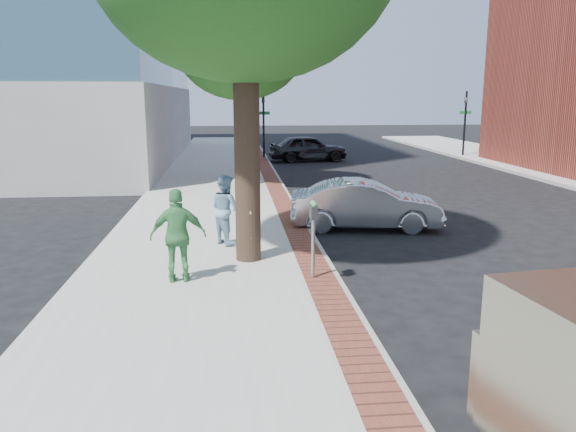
{
  "coord_description": "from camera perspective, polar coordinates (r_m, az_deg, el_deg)",
  "views": [
    {
      "loc": [
        -0.91,
        -9.48,
        3.5
      ],
      "look_at": [
        0.17,
        1.24,
        1.2
      ],
      "focal_mm": 35.0,
      "sensor_mm": 36.0,
      "label": 1
    }
  ],
  "objects": [
    {
      "name": "tree_far",
      "position": [
        21.56,
        -4.85,
        16.79
      ],
      "size": [
        4.8,
        4.8,
        7.14
      ],
      "color": "black",
      "rests_on": "sidewalk"
    },
    {
      "name": "ground",
      "position": [
        10.15,
        -0.24,
        -8.13
      ],
      "size": [
        120.0,
        120.0,
        0.0
      ],
      "primitive_type": "plane",
      "color": "black",
      "rests_on": "ground"
    },
    {
      "name": "sidewalk",
      "position": [
        17.82,
        -7.54,
        0.87
      ],
      "size": [
        5.0,
        60.0,
        0.15
      ],
      "primitive_type": "cube",
      "color": "#9E9991",
      "rests_on": "ground"
    },
    {
      "name": "parking_meter",
      "position": [
        10.37,
        2.59,
        -0.76
      ],
      "size": [
        0.12,
        0.32,
        1.47
      ],
      "color": "gray",
      "rests_on": "sidewalk"
    },
    {
      "name": "signal_far",
      "position": [
        34.24,
        17.55,
        9.41
      ],
      "size": [
        0.7,
        0.15,
        3.8
      ],
      "color": "black",
      "rests_on": "ground"
    },
    {
      "name": "signal_near",
      "position": [
        31.56,
        -2.5,
        9.77
      ],
      "size": [
        0.7,
        0.15,
        3.8
      ],
      "color": "black",
      "rests_on": "ground"
    },
    {
      "name": "person_officer",
      "position": [
        12.99,
        -6.36,
        0.67
      ],
      "size": [
        0.94,
        0.99,
        1.61
      ],
      "primitive_type": "imported",
      "rotation": [
        0.0,
        0.0,
        2.16
      ],
      "color": "#7FA9C5",
      "rests_on": "sidewalk"
    },
    {
      "name": "curb",
      "position": [
        17.92,
        0.64,
        1.03
      ],
      "size": [
        0.1,
        60.0,
        0.15
      ],
      "primitive_type": "cube",
      "color": "gray",
      "rests_on": "ground"
    },
    {
      "name": "person_gray",
      "position": [
        11.68,
        -3.98,
        -0.63
      ],
      "size": [
        0.44,
        0.62,
        1.58
      ],
      "primitive_type": "imported",
      "rotation": [
        0.0,
        0.0,
        -1.46
      ],
      "color": "#AEAFB4",
      "rests_on": "sidewalk"
    },
    {
      "name": "person_green",
      "position": [
        10.43,
        -11.09,
        -1.97
      ],
      "size": [
        1.04,
        0.49,
        1.73
      ],
      "primitive_type": "imported",
      "rotation": [
        0.0,
        0.0,
        3.21
      ],
      "color": "#41904A",
      "rests_on": "sidewalk"
    },
    {
      "name": "bg_car",
      "position": [
        31.07,
        2.05,
        6.91
      ],
      "size": [
        4.39,
        2.18,
        1.44
      ],
      "primitive_type": "imported",
      "rotation": [
        0.0,
        0.0,
        1.69
      ],
      "color": "black",
      "rests_on": "ground"
    },
    {
      "name": "brick_strip",
      "position": [
        17.87,
        -0.48,
        1.26
      ],
      "size": [
        0.6,
        60.0,
        0.01
      ],
      "primitive_type": "cube",
      "color": "brown",
      "rests_on": "sidewalk"
    },
    {
      "name": "sedan_silver",
      "position": [
        15.16,
        7.9,
        1.12
      ],
      "size": [
        4.15,
        1.93,
        1.32
      ],
      "primitive_type": "imported",
      "rotation": [
        0.0,
        0.0,
        1.43
      ],
      "color": "#A9ACB0",
      "rests_on": "ground"
    },
    {
      "name": "office_base",
      "position": [
        33.75,
        -27.04,
        8.21
      ],
      "size": [
        18.2,
        22.2,
        4.0
      ],
      "primitive_type": "cube",
      "color": "gray",
      "rests_on": "ground"
    }
  ]
}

